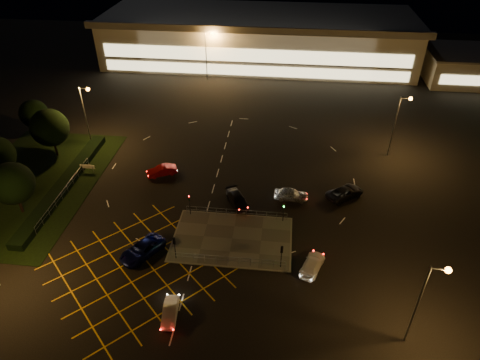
# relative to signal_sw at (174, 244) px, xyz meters

# --- Properties ---
(ground) EXTENTS (180.00, 180.00, 0.00)m
(ground) POSITION_rel_signal_sw_xyz_m (4.00, 5.99, -2.37)
(ground) COLOR black
(ground) RESTS_ON ground
(pedestrian_island) EXTENTS (14.00, 9.00, 0.12)m
(pedestrian_island) POSITION_rel_signal_sw_xyz_m (6.00, 3.99, -2.31)
(pedestrian_island) COLOR #4C4944
(pedestrian_island) RESTS_ON ground
(grass_verge) EXTENTS (18.00, 30.00, 0.08)m
(grass_verge) POSITION_rel_signal_sw_xyz_m (-24.00, 11.99, -2.33)
(grass_verge) COLOR black
(grass_verge) RESTS_ON ground
(hedge) EXTENTS (2.00, 26.00, 1.00)m
(hedge) POSITION_rel_signal_sw_xyz_m (-19.00, 11.99, -1.87)
(hedge) COLOR black
(hedge) RESTS_ON ground
(supermarket) EXTENTS (72.00, 26.50, 10.50)m
(supermarket) POSITION_rel_signal_sw_xyz_m (4.00, 67.95, 2.95)
(supermarket) COLOR beige
(supermarket) RESTS_ON ground
(retail_unit_a) EXTENTS (18.80, 14.80, 6.35)m
(retail_unit_a) POSITION_rel_signal_sw_xyz_m (50.00, 59.97, 0.85)
(retail_unit_a) COLOR beige
(retail_unit_a) RESTS_ON ground
(streetlight_se) EXTENTS (1.78, 0.56, 10.03)m
(streetlight_se) POSITION_rel_signal_sw_xyz_m (24.44, -8.01, 4.20)
(streetlight_se) COLOR slate
(streetlight_se) RESTS_ON ground
(streetlight_nw) EXTENTS (1.78, 0.56, 10.03)m
(streetlight_nw) POSITION_rel_signal_sw_xyz_m (-19.56, 23.99, 4.20)
(streetlight_nw) COLOR slate
(streetlight_nw) RESTS_ON ground
(streetlight_ne) EXTENTS (1.78, 0.56, 10.03)m
(streetlight_ne) POSITION_rel_signal_sw_xyz_m (28.44, 25.99, 4.20)
(streetlight_ne) COLOR slate
(streetlight_ne) RESTS_ON ground
(streetlight_far_left) EXTENTS (1.78, 0.56, 10.03)m
(streetlight_far_left) POSITION_rel_signal_sw_xyz_m (-5.56, 53.99, 4.20)
(streetlight_far_left) COLOR slate
(streetlight_far_left) RESTS_ON ground
(streetlight_far_right) EXTENTS (1.78, 0.56, 10.03)m
(streetlight_far_right) POSITION_rel_signal_sw_xyz_m (34.44, 55.99, 4.20)
(streetlight_far_right) COLOR slate
(streetlight_far_right) RESTS_ON ground
(signal_sw) EXTENTS (0.28, 0.30, 3.15)m
(signal_sw) POSITION_rel_signal_sw_xyz_m (0.00, 0.00, 0.00)
(signal_sw) COLOR black
(signal_sw) RESTS_ON pedestrian_island
(signal_se) EXTENTS (0.28, 0.30, 3.15)m
(signal_se) POSITION_rel_signal_sw_xyz_m (12.00, 0.00, 0.00)
(signal_se) COLOR black
(signal_se) RESTS_ON pedestrian_island
(signal_nw) EXTENTS (0.28, 0.30, 3.15)m
(signal_nw) POSITION_rel_signal_sw_xyz_m (0.00, 7.99, 0.00)
(signal_nw) COLOR black
(signal_nw) RESTS_ON pedestrian_island
(signal_ne) EXTENTS (0.28, 0.30, 3.15)m
(signal_ne) POSITION_rel_signal_sw_xyz_m (12.00, 7.99, 0.00)
(signal_ne) COLOR black
(signal_ne) RESTS_ON pedestrian_island
(tree_c) EXTENTS (5.76, 5.76, 7.84)m
(tree_c) POSITION_rel_signal_sw_xyz_m (-24.00, 19.99, 2.59)
(tree_c) COLOR black
(tree_c) RESTS_ON ground
(tree_d) EXTENTS (4.68, 4.68, 6.37)m
(tree_d) POSITION_rel_signal_sw_xyz_m (-30.00, 25.99, 1.65)
(tree_d) COLOR black
(tree_d) RESTS_ON ground
(tree_e) EXTENTS (5.40, 5.40, 7.35)m
(tree_e) POSITION_rel_signal_sw_xyz_m (-22.00, 5.99, 2.28)
(tree_e) COLOR black
(tree_e) RESTS_ON ground
(car_queue_white) EXTENTS (1.75, 4.01, 1.28)m
(car_queue_white) POSITION_rel_signal_sw_xyz_m (1.31, -7.79, -1.73)
(car_queue_white) COLOR silver
(car_queue_white) RESTS_ON ground
(car_left_blue) EXTENTS (5.16, 6.19, 1.57)m
(car_left_blue) POSITION_rel_signal_sw_xyz_m (-3.99, 0.26, -1.58)
(car_left_blue) COLOR #0C1148
(car_left_blue) RESTS_ON ground
(car_far_dkgrey) EXTENTS (4.11, 5.28, 1.43)m
(car_far_dkgrey) POSITION_rel_signal_sw_xyz_m (5.82, 10.99, -1.65)
(car_far_dkgrey) COLOR black
(car_far_dkgrey) RESTS_ON ground
(car_right_silver) EXTENTS (4.74, 2.12, 1.58)m
(car_right_silver) POSITION_rel_signal_sw_xyz_m (12.92, 12.85, -1.58)
(car_right_silver) COLOR #B3B6BA
(car_right_silver) RESTS_ON ground
(car_circ_red) EXTENTS (4.63, 3.35, 1.45)m
(car_circ_red) POSITION_rel_signal_sw_xyz_m (-6.08, 16.58, -1.64)
(car_circ_red) COLOR #A00B13
(car_circ_red) RESTS_ON ground
(car_east_grey) EXTENTS (5.82, 5.34, 1.51)m
(car_east_grey) POSITION_rel_signal_sw_xyz_m (20.23, 14.19, -1.61)
(car_east_grey) COLOR black
(car_east_grey) RESTS_ON ground
(car_approach_white) EXTENTS (3.42, 5.03, 1.35)m
(car_approach_white) POSITION_rel_signal_sw_xyz_m (15.50, 0.24, -1.69)
(car_approach_white) COLOR silver
(car_approach_white) RESTS_ON ground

